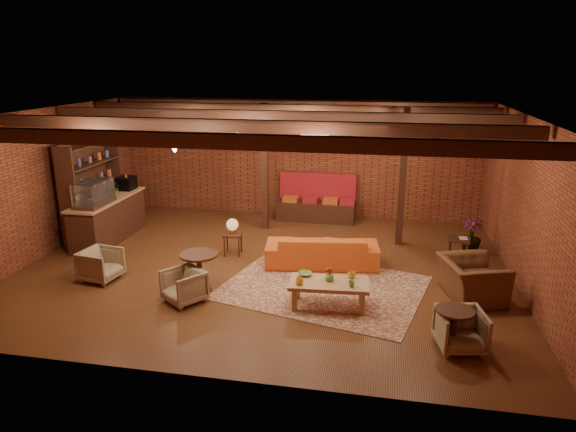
% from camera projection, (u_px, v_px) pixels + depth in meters
% --- Properties ---
extents(floor, '(10.00, 10.00, 0.00)m').
position_uv_depth(floor, '(265.00, 267.00, 10.85)').
color(floor, '#371C0D').
rests_on(floor, ground).
extents(ceiling, '(10.00, 8.00, 0.02)m').
position_uv_depth(ceiling, '(263.00, 114.00, 9.93)').
color(ceiling, black).
rests_on(ceiling, wall_back).
extents(wall_back, '(10.00, 0.02, 3.20)m').
position_uv_depth(wall_back, '(297.00, 159.00, 14.15)').
color(wall_back, maroon).
rests_on(wall_back, ground).
extents(wall_front, '(10.00, 0.02, 3.20)m').
position_uv_depth(wall_front, '(192.00, 269.00, 6.63)').
color(wall_front, maroon).
rests_on(wall_front, ground).
extents(wall_left, '(0.02, 8.00, 3.20)m').
position_uv_depth(wall_left, '(43.00, 183.00, 11.28)').
color(wall_left, maroon).
rests_on(wall_left, ground).
extents(wall_right, '(0.02, 8.00, 3.20)m').
position_uv_depth(wall_right, '(526.00, 206.00, 9.49)').
color(wall_right, maroon).
rests_on(wall_right, ground).
extents(ceiling_beams, '(9.80, 6.40, 0.22)m').
position_uv_depth(ceiling_beams, '(263.00, 120.00, 9.96)').
color(ceiling_beams, black).
rests_on(ceiling_beams, ceiling).
extents(ceiling_pipe, '(9.60, 0.12, 0.12)m').
position_uv_depth(ceiling_pipe, '(279.00, 123.00, 11.53)').
color(ceiling_pipe, black).
rests_on(ceiling_pipe, ceiling).
extents(post_left, '(0.16, 0.16, 3.20)m').
position_uv_depth(post_left, '(265.00, 168.00, 12.94)').
color(post_left, black).
rests_on(post_left, ground).
extents(post_right, '(0.16, 0.16, 3.20)m').
position_uv_depth(post_right, '(403.00, 178.00, 11.77)').
color(post_right, black).
rests_on(post_right, ground).
extents(service_counter, '(0.80, 2.50, 1.60)m').
position_uv_depth(service_counter, '(108.00, 208.00, 12.30)').
color(service_counter, black).
rests_on(service_counter, ground).
extents(plant_counter, '(0.35, 0.39, 0.30)m').
position_uv_depth(plant_counter, '(114.00, 189.00, 12.34)').
color(plant_counter, '#337F33').
rests_on(plant_counter, service_counter).
extents(shelving_hutch, '(0.52, 2.00, 2.40)m').
position_uv_depth(shelving_hutch, '(93.00, 190.00, 12.35)').
color(shelving_hutch, black).
rests_on(shelving_hutch, ground).
extents(banquette, '(2.10, 0.70, 1.00)m').
position_uv_depth(banquette, '(316.00, 202.00, 13.94)').
color(banquette, '#A71B27').
rests_on(banquette, ground).
extents(service_sign, '(0.86, 0.06, 0.30)m').
position_uv_depth(service_sign, '(315.00, 136.00, 12.98)').
color(service_sign, '#FF3219').
rests_on(service_sign, ceiling).
extents(ceiling_spotlights, '(6.40, 4.40, 0.28)m').
position_uv_depth(ceiling_spotlights, '(263.00, 131.00, 10.02)').
color(ceiling_spotlights, black).
rests_on(ceiling_spotlights, ceiling).
extents(rug, '(4.22, 3.59, 0.01)m').
position_uv_depth(rug, '(323.00, 287.00, 9.86)').
color(rug, maroon).
rests_on(rug, floor).
extents(sofa, '(2.47, 1.23, 0.69)m').
position_uv_depth(sofa, '(322.00, 250.00, 10.86)').
color(sofa, '#C54E1B').
rests_on(sofa, floor).
extents(coffee_table, '(1.44, 0.79, 0.73)m').
position_uv_depth(coffee_table, '(328.00, 284.00, 8.99)').
color(coffee_table, '#906243').
rests_on(coffee_table, floor).
extents(side_table_lamp, '(0.44, 0.44, 0.84)m').
position_uv_depth(side_table_lamp, '(232.00, 227.00, 11.39)').
color(side_table_lamp, black).
rests_on(side_table_lamp, floor).
extents(round_table_left, '(0.71, 0.71, 0.74)m').
position_uv_depth(round_table_left, '(199.00, 266.00, 9.61)').
color(round_table_left, black).
rests_on(round_table_left, floor).
extents(armchair_a, '(0.73, 0.77, 0.70)m').
position_uv_depth(armchair_a, '(101.00, 263.00, 10.13)').
color(armchair_a, '#B6AB8D').
rests_on(armchair_a, floor).
extents(armchair_b, '(0.88, 0.87, 0.66)m').
position_uv_depth(armchair_b, '(184.00, 284.00, 9.21)').
color(armchair_b, '#B6AB8D').
rests_on(armchair_b, floor).
extents(armchair_right, '(1.03, 1.30, 0.99)m').
position_uv_depth(armchair_right, '(472.00, 273.00, 9.28)').
color(armchair_right, brown).
rests_on(armchair_right, floor).
extents(side_table_book, '(0.52, 0.52, 0.53)m').
position_uv_depth(side_table_book, '(459.00, 240.00, 11.08)').
color(side_table_book, black).
rests_on(side_table_book, floor).
extents(round_table_right, '(0.57, 0.57, 0.66)m').
position_uv_depth(round_table_right, '(454.00, 323.00, 7.62)').
color(round_table_right, black).
rests_on(round_table_right, floor).
extents(armchair_far, '(0.78, 0.74, 0.69)m').
position_uv_depth(armchair_far, '(461.00, 328.00, 7.67)').
color(armchair_far, '#B6AB8D').
rests_on(armchair_far, floor).
extents(plant_tall, '(1.53, 1.53, 2.35)m').
position_uv_depth(plant_tall, '(475.00, 202.00, 11.40)').
color(plant_tall, '#4C7F4C').
rests_on(plant_tall, floor).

